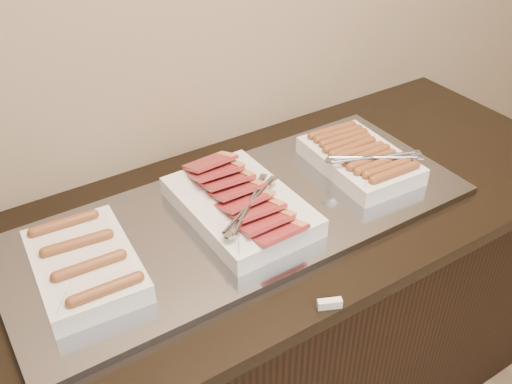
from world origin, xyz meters
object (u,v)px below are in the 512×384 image
at_px(dish_center, 241,204).
at_px(dish_right, 361,158).
at_px(warming_tray, 242,216).
at_px(dish_left, 85,264).
at_px(counter, 248,333).

distance_m(dish_center, dish_right, 0.40).
relative_size(warming_tray, dish_left, 3.63).
bearing_deg(warming_tray, dish_center, -146.18).
bearing_deg(dish_right, dish_center, -177.37).
bearing_deg(dish_left, dish_center, 3.32).
distance_m(warming_tray, dish_right, 0.39).
distance_m(counter, dish_center, 0.50).
bearing_deg(counter, warming_tray, 180.00).
bearing_deg(dish_right, dish_left, -177.56).
distance_m(counter, warming_tray, 0.46).
bearing_deg(dish_center, warming_tray, 32.84).
distance_m(warming_tray, dish_left, 0.41).
bearing_deg(warming_tray, dish_left, 180.00).
relative_size(warming_tray, dish_right, 3.58).
bearing_deg(dish_left, counter, 3.81).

